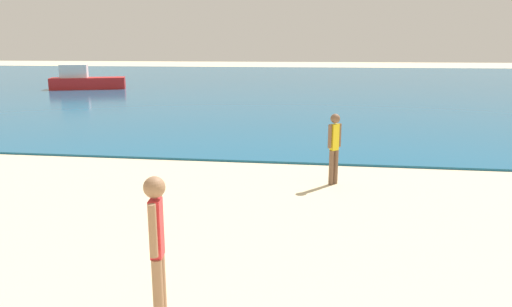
# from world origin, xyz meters

# --- Properties ---
(water) EXTENTS (160.00, 60.00, 0.06)m
(water) POSITION_xyz_m (0.00, 41.73, 0.03)
(water) COLOR #14567F
(water) RESTS_ON ground
(person_standing) EXTENTS (0.22, 0.38, 1.67)m
(person_standing) POSITION_xyz_m (-0.80, 4.41, 0.95)
(person_standing) COLOR #936B4C
(person_standing) RESTS_ON ground
(person_distant) EXTENTS (0.28, 0.27, 1.55)m
(person_distant) POSITION_xyz_m (1.10, 10.09, 0.88)
(person_distant) COLOR brown
(person_distant) RESTS_ON ground
(boat_far) EXTENTS (5.25, 3.28, 1.70)m
(boat_far) POSITION_xyz_m (-15.83, 31.30, 0.65)
(boat_far) COLOR red
(boat_far) RESTS_ON water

